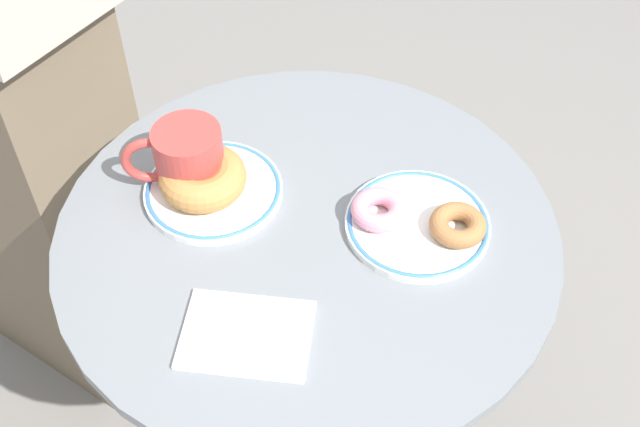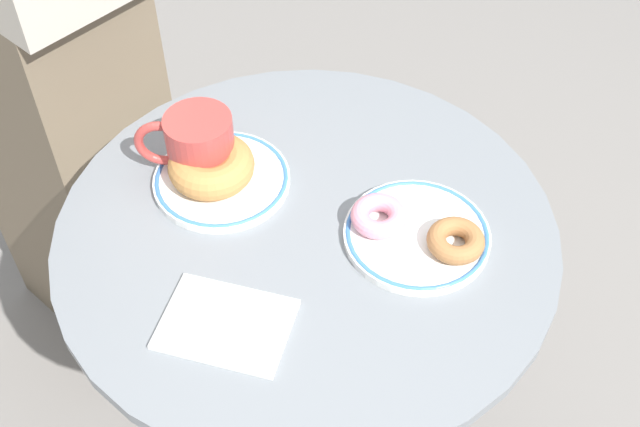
# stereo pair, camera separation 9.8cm
# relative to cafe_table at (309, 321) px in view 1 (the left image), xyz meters

# --- Properties ---
(cafe_table) EXTENTS (0.63, 0.63, 0.70)m
(cafe_table) POSITION_rel_cafe_table_xyz_m (0.00, 0.00, 0.00)
(cafe_table) COLOR slate
(cafe_table) RESTS_ON ground
(plate_left) EXTENTS (0.18, 0.18, 0.01)m
(plate_left) POSITION_rel_cafe_table_xyz_m (-0.13, 0.02, 0.21)
(plate_left) COLOR white
(plate_left) RESTS_ON cafe_table
(plate_right) EXTENTS (0.18, 0.18, 0.01)m
(plate_right) POSITION_rel_cafe_table_xyz_m (0.13, 0.04, 0.21)
(plate_right) COLOR white
(plate_right) RESTS_ON cafe_table
(donut_old_fashioned) EXTENTS (0.14, 0.14, 0.04)m
(donut_old_fashioned) POSITION_rel_cafe_table_xyz_m (-0.14, 0.02, 0.24)
(donut_old_fashioned) COLOR #BC7F42
(donut_old_fashioned) RESTS_ON plate_left
(donut_cinnamon) EXTENTS (0.08, 0.08, 0.02)m
(donut_cinnamon) POSITION_rel_cafe_table_xyz_m (0.18, 0.03, 0.23)
(donut_cinnamon) COLOR #A36B3D
(donut_cinnamon) RESTS_ON plate_right
(donut_pink_frosted) EXTENTS (0.07, 0.07, 0.02)m
(donut_pink_frosted) POSITION_rel_cafe_table_xyz_m (0.08, 0.03, 0.23)
(donut_pink_frosted) COLOR pink
(donut_pink_frosted) RESTS_ON plate_right
(paper_napkin) EXTENTS (0.16, 0.12, 0.01)m
(paper_napkin) POSITION_rel_cafe_table_xyz_m (-0.02, -0.17, 0.21)
(paper_napkin) COLOR white
(paper_napkin) RESTS_ON cafe_table
(coffee_mug) EXTENTS (0.13, 0.09, 0.09)m
(coffee_mug) POSITION_rel_cafe_table_xyz_m (-0.17, 0.03, 0.25)
(coffee_mug) COLOR #B73D38
(coffee_mug) RESTS_ON cafe_table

